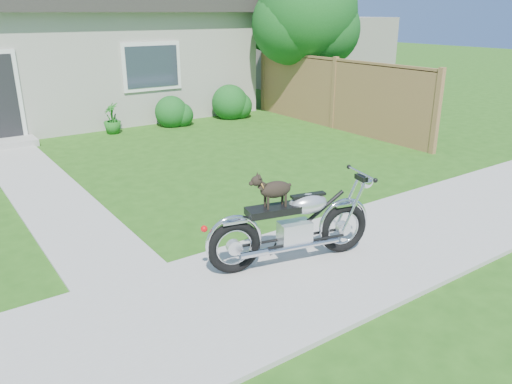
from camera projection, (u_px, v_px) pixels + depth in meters
ground at (277, 281)px, 5.93m from camera, size 80.00×80.00×0.00m
sidewalk at (277, 279)px, 5.93m from camera, size 24.00×2.20×0.04m
walkway at (43, 189)px, 8.97m from camera, size 1.20×8.00×0.03m
house at (27, 43)px, 14.43m from camera, size 12.60×7.03×4.50m
fence at (334, 93)px, 13.44m from camera, size 0.12×6.62×1.90m
tree_near at (312, 17)px, 14.48m from camera, size 2.92×2.91×4.47m
tree_far at (293, 4)px, 16.14m from camera, size 3.31×3.31×5.07m
shrub_row at (63, 123)px, 12.24m from camera, size 11.21×1.08×1.08m
potted_plant_right at (112, 118)px, 12.97m from camera, size 0.46×0.46×0.80m
motorcycle_with_dog at (294, 223)px, 6.15m from camera, size 2.19×0.82×1.20m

